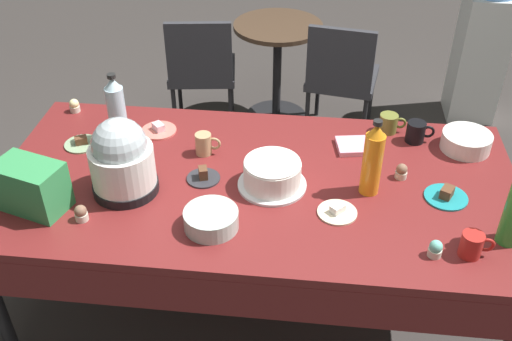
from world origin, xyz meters
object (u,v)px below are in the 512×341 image
(slow_cooker, at_px, (122,159))
(coffee_mug_black, at_px, (416,132))
(ceramic_snack_bowl, at_px, (466,141))
(maroon_chair_left, at_px, (201,67))
(frosted_layer_cake, at_px, (272,174))
(cupcake_lemon, at_px, (435,249))
(dessert_plate_cream, at_px, (337,211))
(coffee_mug_olive, at_px, (389,123))
(coffee_mug_red, at_px, (472,245))
(dessert_plate_sage, at_px, (82,143))
(soda_carton, at_px, (31,186))
(maroon_chair_right, at_px, (341,74))
(dessert_plate_charcoal, at_px, (203,176))
(water_cooler, at_px, (483,39))
(cupcake_berry, at_px, (74,106))
(glass_salad_bowl, at_px, (211,219))
(cupcake_vanilla, at_px, (81,213))
(cupcake_rose, at_px, (401,171))
(dessert_plate_coral, at_px, (159,129))
(soda_bottle_orange_juice, at_px, (373,160))
(soda_bottle_water, at_px, (117,110))
(coffee_mug_tan, at_px, (204,144))
(potluck_table, at_px, (256,192))
(dessert_plate_teal, at_px, (446,196))
(round_cafe_table, at_px, (277,55))

(slow_cooker, xyz_separation_m, coffee_mug_black, (1.22, 0.51, -0.10))
(ceramic_snack_bowl, bearing_deg, maroon_chair_left, 140.25)
(frosted_layer_cake, relative_size, cupcake_lemon, 4.25)
(dessert_plate_cream, height_order, coffee_mug_olive, coffee_mug_olive)
(coffee_mug_red, bearing_deg, frosted_layer_cake, 156.28)
(dessert_plate_sage, distance_m, soda_carton, 0.46)
(coffee_mug_black, bearing_deg, maroon_chair_right, 104.82)
(slow_cooker, height_order, dessert_plate_sage, slow_cooker)
(dessert_plate_charcoal, xyz_separation_m, water_cooler, (1.57, 2.01, -0.17))
(cupcake_berry, distance_m, water_cooler, 2.77)
(glass_salad_bowl, bearing_deg, cupcake_vanilla, -178.25)
(water_cooler, bearing_deg, coffee_mug_red, -102.81)
(dessert_plate_cream, height_order, cupcake_lemon, cupcake_lemon)
(slow_cooker, relative_size, soda_carton, 1.28)
(cupcake_rose, xyz_separation_m, soda_carton, (-1.46, -0.36, 0.07))
(dessert_plate_coral, bearing_deg, soda_bottle_orange_juice, -20.10)
(water_cooler, bearing_deg, frosted_layer_cake, -122.32)
(dessert_plate_sage, xyz_separation_m, soda_bottle_water, (0.17, 0.07, 0.15))
(soda_bottle_orange_juice, relative_size, coffee_mug_black, 2.63)
(soda_bottle_water, height_order, coffee_mug_tan, soda_bottle_water)
(cupcake_berry, bearing_deg, coffee_mug_black, -3.02)
(maroon_chair_right, bearing_deg, dessert_plate_sage, -131.48)
(glass_salad_bowl, distance_m, ceramic_snack_bowl, 1.24)
(slow_cooker, bearing_deg, soda_bottle_water, 110.01)
(glass_salad_bowl, relative_size, cupcake_rose, 3.10)
(cupcake_rose, height_order, coffee_mug_tan, coffee_mug_tan)
(soda_bottle_orange_juice, distance_m, coffee_mug_red, 0.50)
(cupcake_lemon, bearing_deg, dessert_plate_cream, 150.33)
(maroon_chair_left, distance_m, maroon_chair_right, 0.93)
(glass_salad_bowl, height_order, cupcake_lemon, glass_salad_bowl)
(potluck_table, height_order, coffee_mug_red, coffee_mug_red)
(water_cooler, bearing_deg, dessert_plate_cream, -114.95)
(soda_bottle_water, xyz_separation_m, soda_carton, (-0.19, -0.52, -0.06))
(cupcake_berry, bearing_deg, maroon_chair_left, 68.71)
(dessert_plate_sage, distance_m, maroon_chair_right, 1.85)
(frosted_layer_cake, bearing_deg, cupcake_berry, 154.17)
(cupcake_vanilla, distance_m, coffee_mug_tan, 0.64)
(coffee_mug_red, distance_m, maroon_chair_left, 2.36)
(dessert_plate_teal, xyz_separation_m, cupcake_rose, (-0.17, 0.12, 0.02))
(cupcake_lemon, xyz_separation_m, coffee_mug_tan, (-0.94, 0.55, 0.02))
(potluck_table, relative_size, frosted_layer_cake, 7.66)
(cupcake_vanilla, height_order, round_cafe_table, cupcake_vanilla)
(dessert_plate_charcoal, relative_size, round_cafe_table, 0.20)
(dessert_plate_charcoal, distance_m, dessert_plate_teal, 1.00)
(glass_salad_bowl, relative_size, water_cooler, 0.17)
(dessert_plate_sage, relative_size, dessert_plate_teal, 0.89)
(maroon_chair_left, height_order, round_cafe_table, maroon_chair_left)
(soda_bottle_orange_juice, height_order, soda_bottle_water, soda_bottle_orange_juice)
(cupcake_rose, bearing_deg, dessert_plate_teal, -35.11)
(frosted_layer_cake, height_order, maroon_chair_right, frosted_layer_cake)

